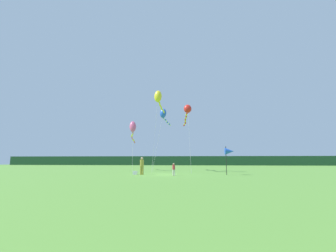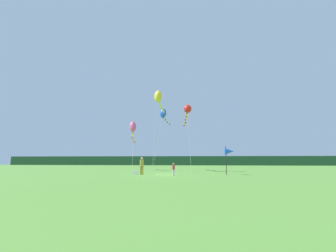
# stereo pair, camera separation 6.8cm
# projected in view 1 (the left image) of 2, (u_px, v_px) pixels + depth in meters

# --- Properties ---
(ground_plane) EXTENTS (120.00, 120.00, 0.00)m
(ground_plane) POSITION_uv_depth(u_px,v_px,m) (162.00, 175.00, 23.29)
(ground_plane) COLOR #5B9338
(distant_treeline) EXTENTS (108.00, 3.36, 2.63)m
(distant_treeline) POSITION_uv_depth(u_px,v_px,m) (182.00, 161.00, 67.74)
(distant_treeline) COLOR #1E4228
(distant_treeline) RESTS_ON ground
(person_adult) EXTENTS (0.39, 0.39, 1.75)m
(person_adult) POSITION_uv_depth(u_px,v_px,m) (142.00, 165.00, 23.05)
(person_adult) COLOR olive
(person_adult) RESTS_ON ground
(person_child) EXTENTS (0.26, 0.26, 1.17)m
(person_child) POSITION_uv_depth(u_px,v_px,m) (174.00, 169.00, 21.86)
(person_child) COLOR silver
(person_child) RESTS_ON ground
(cooler_box) EXTENTS (0.42, 0.33, 0.35)m
(cooler_box) POSITION_uv_depth(u_px,v_px,m) (135.00, 173.00, 23.18)
(cooler_box) COLOR silver
(cooler_box) RESTS_ON ground
(banner_flag_pole) EXTENTS (0.90, 0.70, 2.85)m
(banner_flag_pole) POSITION_uv_depth(u_px,v_px,m) (229.00, 151.00, 23.02)
(banner_flag_pole) COLOR black
(banner_flag_pole) RESTS_ON ground
(kite_blue) EXTENTS (1.83, 6.63, 9.14)m
(kite_blue) POSITION_uv_depth(u_px,v_px,m) (163.00, 114.00, 33.85)
(kite_blue) COLOR #B2B2B2
(kite_blue) RESTS_ON ground
(kite_red) EXTENTS (1.33, 7.95, 8.71)m
(kite_red) POSITION_uv_depth(u_px,v_px,m) (187.00, 111.00, 29.93)
(kite_red) COLOR #B2B2B2
(kite_red) RESTS_ON ground
(kite_yellow) EXTENTS (1.22, 6.33, 10.67)m
(kite_yellow) POSITION_uv_depth(u_px,v_px,m) (158.00, 98.00, 30.37)
(kite_yellow) COLOR #B2B2B2
(kite_yellow) RESTS_ON ground
(kite_rainbow) EXTENTS (2.02, 8.39, 7.12)m
(kite_rainbow) POSITION_uv_depth(u_px,v_px,m) (133.00, 129.00, 33.08)
(kite_rainbow) COLOR #B2B2B2
(kite_rainbow) RESTS_ON ground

